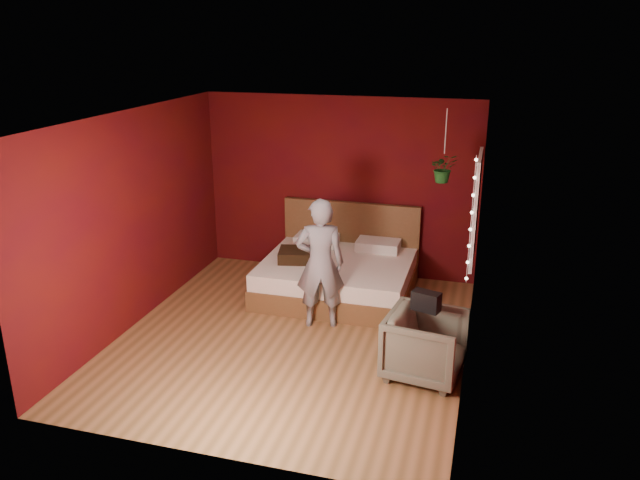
{
  "coord_description": "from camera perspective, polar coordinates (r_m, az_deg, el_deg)",
  "views": [
    {
      "loc": [
        2.11,
        -6.3,
        3.51
      ],
      "look_at": [
        0.22,
        0.4,
        1.11
      ],
      "focal_mm": 35.0,
      "sensor_mm": 36.0,
      "label": 1
    }
  ],
  "objects": [
    {
      "name": "handbag",
      "position": [
        6.55,
        9.68,
        -5.53
      ],
      "size": [
        0.32,
        0.22,
        0.21
      ],
      "primitive_type": "cube",
      "rotation": [
        0.0,
        0.0,
        -0.31
      ],
      "color": "black",
      "rests_on": "armchair"
    },
    {
      "name": "hanging_plant",
      "position": [
        7.69,
        11.22,
        6.47
      ],
      "size": [
        0.38,
        0.36,
        0.89
      ],
      "color": "silver",
      "rests_on": "room_walls"
    },
    {
      "name": "throw_pillow",
      "position": [
        8.43,
        -2.29,
        -1.39
      ],
      "size": [
        0.51,
        0.51,
        0.15
      ],
      "primitive_type": "cube",
      "rotation": [
        0.0,
        0.0,
        0.22
      ],
      "color": "black",
      "rests_on": "bed"
    },
    {
      "name": "armchair",
      "position": [
        6.68,
        9.61,
        -9.45
      ],
      "size": [
        0.89,
        0.87,
        0.72
      ],
      "primitive_type": "imported",
      "rotation": [
        0.0,
        0.0,
        1.43
      ],
      "color": "#5F5F4B",
      "rests_on": "ground"
    },
    {
      "name": "room_walls",
      "position": [
        6.89,
        -2.69,
        3.57
      ],
      "size": [
        4.04,
        4.54,
        2.62
      ],
      "color": "#571009",
      "rests_on": "ground"
    },
    {
      "name": "person",
      "position": [
        7.49,
        0.01,
        -2.16
      ],
      "size": [
        0.67,
        0.54,
        1.62
      ],
      "primitive_type": "imported",
      "rotation": [
        0.0,
        0.0,
        3.42
      ],
      "color": "gray",
      "rests_on": "ground"
    },
    {
      "name": "window",
      "position": [
        7.48,
        14.04,
        2.83
      ],
      "size": [
        0.05,
        0.97,
        1.27
      ],
      "color": "white",
      "rests_on": "room_walls"
    },
    {
      "name": "bed",
      "position": [
        8.6,
        1.73,
        -3.02
      ],
      "size": [
        2.01,
        1.71,
        1.1
      ],
      "color": "brown",
      "rests_on": "ground"
    },
    {
      "name": "fairy_lights",
      "position": [
        6.98,
        13.65,
        1.7
      ],
      "size": [
        0.04,
        0.04,
        1.45
      ],
      "color": "silver",
      "rests_on": "room_walls"
    },
    {
      "name": "floor",
      "position": [
        7.51,
        -2.49,
        -8.87
      ],
      "size": [
        4.5,
        4.5,
        0.0
      ],
      "primitive_type": "plane",
      "color": "#99683D",
      "rests_on": "ground"
    }
  ]
}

